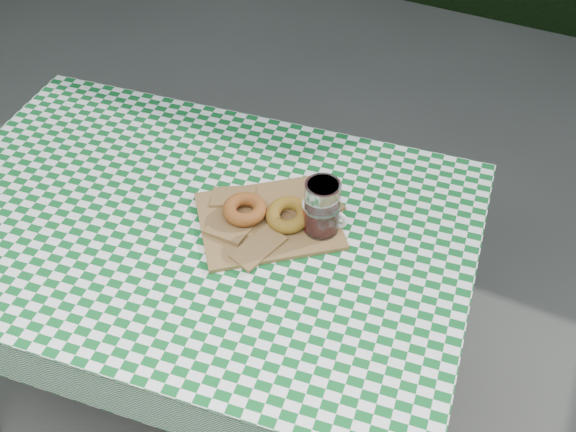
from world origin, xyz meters
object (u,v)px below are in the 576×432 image
object	(u,v)px
paper_bag	(269,219)
drinking_glass	(322,209)
coffee_mug	(318,216)
table	(207,319)

from	to	relation	value
paper_bag	drinking_glass	bearing A→B (deg)	11.43
paper_bag	coffee_mug	size ratio (longest dim) A/B	2.24
table	coffee_mug	world-z (taller)	coffee_mug
paper_bag	drinking_glass	distance (m)	0.14
table	paper_bag	world-z (taller)	paper_bag
drinking_glass	table	bearing A→B (deg)	-160.71
table	coffee_mug	bearing A→B (deg)	14.48
table	drinking_glass	distance (m)	0.54
paper_bag	table	bearing A→B (deg)	-155.14
coffee_mug	drinking_glass	size ratio (longest dim) A/B	0.97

